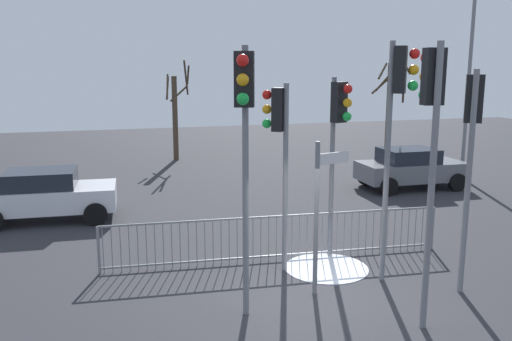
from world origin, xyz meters
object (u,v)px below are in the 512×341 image
(traffic_light_foreground_right, at_px, (431,123))
(car_grey_near, at_px, (410,168))
(traffic_light_foreground_left, at_px, (245,123))
(traffic_light_rear_left, at_px, (397,109))
(street_lamp, at_px, (470,63))
(traffic_light_rear_right, at_px, (338,127))
(direction_sign_post, at_px, (319,210))
(bare_tree_left, at_px, (390,104))
(traffic_light_mid_right, at_px, (279,135))
(car_white_far, at_px, (46,194))
(bare_tree_centre, at_px, (176,112))
(traffic_light_mid_left, at_px, (472,131))

(traffic_light_foreground_right, relative_size, car_grey_near, 1.24)
(traffic_light_foreground_left, distance_m, traffic_light_rear_left, 3.38)
(car_grey_near, xyz_separation_m, street_lamp, (2.98, 0.97, 3.75))
(traffic_light_rear_right, xyz_separation_m, traffic_light_foreground_right, (-0.02, -3.50, 0.45))
(traffic_light_rear_right, height_order, car_grey_near, traffic_light_rear_right)
(traffic_light_rear_left, relative_size, direction_sign_post, 1.62)
(bare_tree_left, bearing_deg, traffic_light_mid_right, -128.48)
(street_lamp, bearing_deg, car_white_far, -174.12)
(bare_tree_centre, bearing_deg, traffic_light_foreground_left, -94.19)
(street_lamp, bearing_deg, traffic_light_mid_left, -127.50)
(traffic_light_mid_right, relative_size, bare_tree_left, 0.83)
(direction_sign_post, bearing_deg, traffic_light_rear_right, 41.28)
(car_grey_near, bearing_deg, traffic_light_mid_right, -137.66)
(traffic_light_rear_left, xyz_separation_m, car_white_far, (-7.15, 6.78, -2.79))
(car_white_far, bearing_deg, traffic_light_rear_right, -33.85)
(traffic_light_rear_right, xyz_separation_m, bare_tree_left, (8.58, 12.32, -0.49))
(direction_sign_post, bearing_deg, traffic_light_mid_right, 88.58)
(traffic_light_foreground_left, relative_size, car_grey_near, 1.23)
(traffic_light_mid_right, bearing_deg, car_white_far, 77.75)
(car_grey_near, xyz_separation_m, car_white_far, (-12.33, -0.61, 0.00))
(traffic_light_foreground_right, distance_m, bare_tree_centre, 17.80)
(traffic_light_foreground_left, xyz_separation_m, traffic_light_mid_right, (1.29, 2.00, -0.49))
(direction_sign_post, distance_m, car_white_far, 8.88)
(traffic_light_rear_right, relative_size, traffic_light_mid_left, 0.96)
(traffic_light_foreground_right, bearing_deg, car_white_far, 133.97)
(direction_sign_post, relative_size, bare_tree_centre, 0.65)
(traffic_light_rear_left, distance_m, direction_sign_post, 2.50)
(traffic_light_mid_right, xyz_separation_m, traffic_light_rear_left, (2.00, -1.25, 0.59))
(traffic_light_mid_left, distance_m, direction_sign_post, 3.25)
(traffic_light_mid_left, distance_m, traffic_light_foreground_right, 1.97)
(traffic_light_foreground_right, height_order, car_white_far, traffic_light_foreground_right)
(traffic_light_foreground_left, bearing_deg, car_grey_near, -115.41)
(traffic_light_mid_left, bearing_deg, traffic_light_foreground_left, -145.37)
(traffic_light_foreground_left, relative_size, traffic_light_foreground_right, 0.99)
(traffic_light_foreground_right, bearing_deg, bare_tree_left, 67.63)
(traffic_light_rear_left, relative_size, car_grey_near, 1.26)
(traffic_light_foreground_left, relative_size, traffic_light_mid_left, 1.09)
(traffic_light_mid_right, height_order, traffic_light_rear_right, traffic_light_rear_right)
(traffic_light_mid_left, relative_size, traffic_light_foreground_right, 0.91)
(traffic_light_foreground_left, relative_size, bare_tree_left, 0.96)
(traffic_light_foreground_right, relative_size, bare_tree_left, 0.97)
(bare_tree_centre, bearing_deg, car_grey_near, -49.37)
(bare_tree_centre, bearing_deg, street_lamp, -36.19)
(traffic_light_foreground_left, distance_m, direction_sign_post, 2.48)
(traffic_light_mid_left, xyz_separation_m, traffic_light_rear_left, (-1.16, 0.77, 0.38))
(traffic_light_mid_right, height_order, bare_tree_left, bare_tree_left)
(direction_sign_post, height_order, bare_tree_left, bare_tree_left)
(traffic_light_mid_left, height_order, bare_tree_left, bare_tree_left)
(bare_tree_left, xyz_separation_m, bare_tree_centre, (-10.21, 1.86, -0.29))
(direction_sign_post, xyz_separation_m, car_white_far, (-5.49, 6.92, -0.92))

